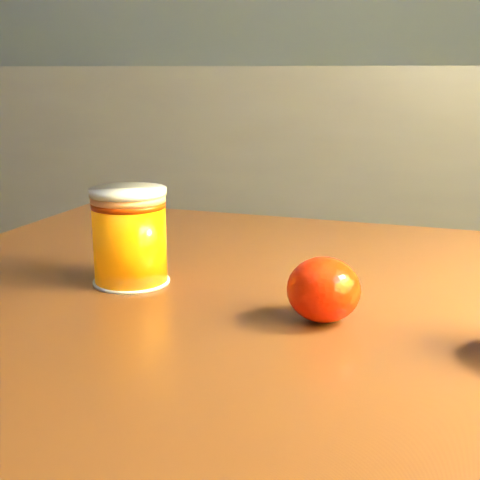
# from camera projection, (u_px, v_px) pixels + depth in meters

# --- Properties ---
(kitchen_counter) EXTENTS (3.15, 0.60, 0.90)m
(kitchen_counter) POSITION_uv_depth(u_px,v_px,m) (78.00, 232.00, 1.88)
(kitchen_counter) COLOR #4E4E53
(kitchen_counter) RESTS_ON ground
(table) EXTENTS (1.00, 0.76, 0.69)m
(table) POSITION_uv_depth(u_px,v_px,m) (356.00, 399.00, 0.59)
(table) COLOR brown
(table) RESTS_ON ground
(juice_glass) EXTENTS (0.07, 0.07, 0.09)m
(juice_glass) POSITION_uv_depth(u_px,v_px,m) (130.00, 237.00, 0.62)
(juice_glass) COLOR orange
(juice_glass) RESTS_ON table
(orange_front) EXTENTS (0.08, 0.08, 0.05)m
(orange_front) POSITION_uv_depth(u_px,v_px,m) (324.00, 290.00, 0.53)
(orange_front) COLOR #FF2405
(orange_front) RESTS_ON table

